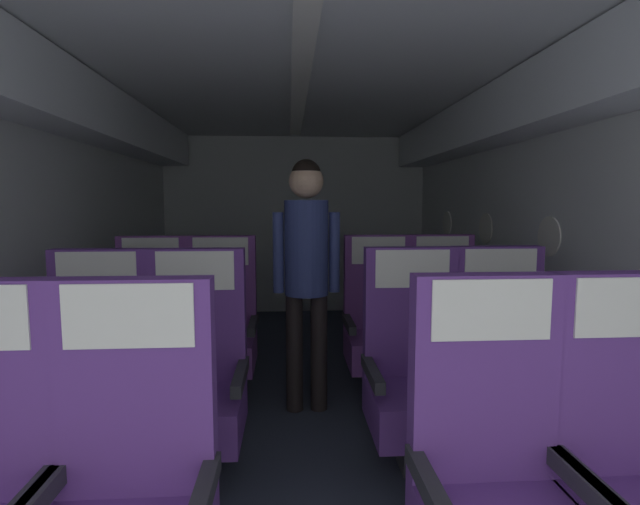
# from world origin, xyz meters

# --- Properties ---
(ground) EXTENTS (3.48, 6.27, 0.02)m
(ground) POSITION_xyz_m (0.00, 2.94, -0.01)
(ground) COLOR #2D3342
(fuselage_shell) EXTENTS (3.36, 5.92, 2.23)m
(fuselage_shell) POSITION_xyz_m (0.00, 3.20, 1.60)
(fuselage_shell) COLOR silver
(fuselage_shell) RESTS_ON ground
(seat_a_left_aisle) EXTENTS (0.52, 0.50, 1.12)m
(seat_a_left_aisle) POSITION_xyz_m (-0.57, 1.37, 0.46)
(seat_a_left_aisle) COLOR #38383D
(seat_a_left_aisle) RESTS_ON ground
(seat_a_right_window) EXTENTS (0.52, 0.50, 1.12)m
(seat_a_right_window) POSITION_xyz_m (0.57, 1.38, 0.46)
(seat_a_right_window) COLOR #38383D
(seat_a_right_window) RESTS_ON ground
(seat_b_left_window) EXTENTS (0.52, 0.50, 1.12)m
(seat_b_left_window) POSITION_xyz_m (-1.05, 2.35, 0.46)
(seat_b_left_window) COLOR #38383D
(seat_b_left_window) RESTS_ON ground
(seat_b_left_aisle) EXTENTS (0.52, 0.50, 1.12)m
(seat_b_left_aisle) POSITION_xyz_m (-0.56, 2.34, 0.46)
(seat_b_left_aisle) COLOR #38383D
(seat_b_left_aisle) RESTS_ON ground
(seat_b_right_aisle) EXTENTS (0.52, 0.50, 1.12)m
(seat_b_right_aisle) POSITION_xyz_m (1.05, 2.37, 0.46)
(seat_b_right_aisle) COLOR #38383D
(seat_b_right_aisle) RESTS_ON ground
(seat_b_right_window) EXTENTS (0.52, 0.50, 1.12)m
(seat_b_right_window) POSITION_xyz_m (0.57, 2.34, 0.46)
(seat_b_right_window) COLOR #38383D
(seat_b_right_window) RESTS_ON ground
(seat_c_left_window) EXTENTS (0.52, 0.50, 1.12)m
(seat_c_left_window) POSITION_xyz_m (-1.07, 3.32, 0.46)
(seat_c_left_window) COLOR #38383D
(seat_c_left_window) RESTS_ON ground
(seat_c_left_aisle) EXTENTS (0.52, 0.50, 1.12)m
(seat_c_left_aisle) POSITION_xyz_m (-0.57, 3.32, 0.46)
(seat_c_left_aisle) COLOR #38383D
(seat_c_left_aisle) RESTS_ON ground
(seat_c_right_aisle) EXTENTS (0.52, 0.50, 1.12)m
(seat_c_right_aisle) POSITION_xyz_m (1.06, 3.33, 0.46)
(seat_c_right_aisle) COLOR #38383D
(seat_c_right_aisle) RESTS_ON ground
(seat_c_right_window) EXTENTS (0.52, 0.50, 1.12)m
(seat_c_right_window) POSITION_xyz_m (0.57, 3.32, 0.46)
(seat_c_right_window) COLOR #38383D
(seat_c_right_window) RESTS_ON ground
(flight_attendant) EXTENTS (0.43, 0.28, 1.63)m
(flight_attendant) POSITION_xyz_m (0.03, 3.01, 1.01)
(flight_attendant) COLOR black
(flight_attendant) RESTS_ON ground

